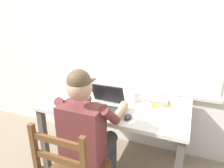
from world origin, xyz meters
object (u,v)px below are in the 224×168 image
(coffee_mug_dark, at_px, (112,96))
(book_stack_side, at_px, (103,92))
(coffee_mug_spare, at_px, (81,88))
(laptop, at_px, (104,104))
(seated_person, at_px, (89,130))
(book_stack_main, at_px, (160,102))
(computer_mouse, at_px, (128,117))
(desk, at_px, (116,111))
(coffee_mug_white, at_px, (135,97))

(coffee_mug_dark, height_order, book_stack_side, coffee_mug_dark)
(coffee_mug_spare, bearing_deg, laptop, -35.57)
(seated_person, height_order, coffee_mug_dark, seated_person)
(laptop, xyz_separation_m, book_stack_main, (0.48, 0.28, -0.02))
(seated_person, relative_size, laptop, 3.77)
(seated_person, bearing_deg, coffee_mug_dark, 89.69)
(seated_person, distance_m, computer_mouse, 0.35)
(book_stack_main, relative_size, book_stack_side, 0.99)
(desk, height_order, computer_mouse, computer_mouse)
(laptop, distance_m, book_stack_side, 0.37)
(book_stack_side, bearing_deg, coffee_mug_white, -9.50)
(book_stack_main, bearing_deg, book_stack_side, 175.37)
(computer_mouse, xyz_separation_m, coffee_mug_white, (-0.04, 0.36, 0.03))
(computer_mouse, height_order, coffee_mug_white, coffee_mug_white)
(seated_person, bearing_deg, book_stack_side, 103.28)
(coffee_mug_white, bearing_deg, computer_mouse, -83.61)
(desk, relative_size, coffee_mug_spare, 13.04)
(coffee_mug_dark, distance_m, coffee_mug_spare, 0.42)
(book_stack_side, bearing_deg, coffee_mug_dark, -37.31)
(coffee_mug_dark, distance_m, book_stack_main, 0.49)
(desk, bearing_deg, book_stack_main, 16.30)
(seated_person, height_order, laptop, seated_person)
(seated_person, relative_size, book_stack_side, 6.38)
(laptop, bearing_deg, coffee_mug_spare, 144.43)
(coffee_mug_white, relative_size, book_stack_side, 0.63)
(seated_person, bearing_deg, laptop, 88.42)
(seated_person, height_order, coffee_mug_spare, seated_person)
(coffee_mug_dark, xyz_separation_m, book_stack_main, (0.49, 0.06, -0.02))
(desk, relative_size, book_stack_side, 7.37)
(seated_person, bearing_deg, computer_mouse, 37.52)
(laptop, xyz_separation_m, coffee_mug_spare, (-0.42, 0.30, -0.01))
(computer_mouse, bearing_deg, desk, 129.67)
(seated_person, distance_m, coffee_mug_spare, 0.73)
(laptop, relative_size, coffee_mug_spare, 2.99)
(book_stack_main, height_order, book_stack_side, book_stack_main)
(book_stack_side, bearing_deg, coffee_mug_spare, -171.83)
(desk, height_order, book_stack_main, book_stack_main)
(seated_person, bearing_deg, coffee_mug_spare, 124.25)
(seated_person, xyz_separation_m, coffee_mug_spare, (-0.41, 0.60, 0.10))
(coffee_mug_spare, bearing_deg, book_stack_side, 8.17)
(laptop, distance_m, book_stack_main, 0.56)
(coffee_mug_dark, distance_m, book_stack_side, 0.19)
(seated_person, xyz_separation_m, coffee_mug_white, (0.23, 0.57, 0.11))
(coffee_mug_white, height_order, book_stack_main, coffee_mug_white)
(coffee_mug_dark, height_order, coffee_mug_spare, coffee_mug_dark)
(desk, relative_size, computer_mouse, 14.39)
(laptop, bearing_deg, book_stack_side, 115.34)
(computer_mouse, bearing_deg, coffee_mug_spare, 150.35)
(desk, bearing_deg, coffee_mug_white, 33.40)
(coffee_mug_white, xyz_separation_m, coffee_mug_spare, (-0.64, 0.03, -0.01))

